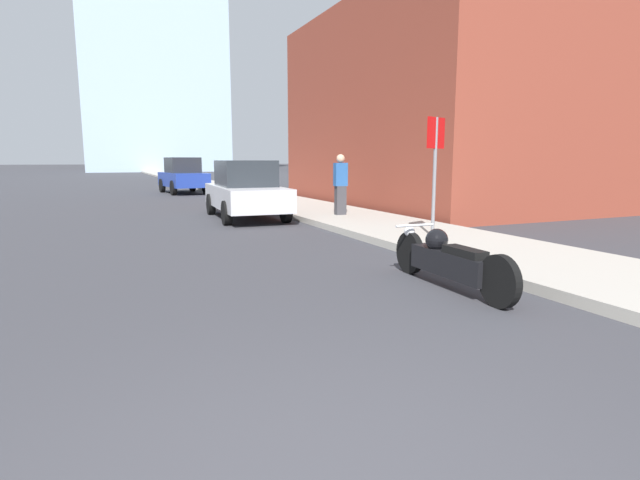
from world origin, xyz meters
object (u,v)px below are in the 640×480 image
at_px(stop_sign, 435,156).
at_px(motorcycle, 447,260).
at_px(parked_car_blue, 183,176).
at_px(parked_car_silver, 245,190).
at_px(pedestrian, 340,184).

bearing_deg(stop_sign, motorcycle, -123.05).
relative_size(motorcycle, parked_car_blue, 0.60).
bearing_deg(parked_car_blue, stop_sign, -88.17).
xyz_separation_m(parked_car_silver, parked_car_blue, (-0.02, 11.94, 0.07)).
xyz_separation_m(parked_car_silver, pedestrian, (2.34, -1.44, 0.19)).
bearing_deg(pedestrian, parked_car_blue, 99.98).
height_order(motorcycle, parked_car_silver, parked_car_silver).
bearing_deg(parked_car_blue, pedestrian, -85.65).
distance_m(parked_car_silver, parked_car_blue, 11.94).
bearing_deg(parked_car_silver, stop_sign, -65.51).
relative_size(parked_car_silver, stop_sign, 1.90).
height_order(parked_car_blue, pedestrian, pedestrian).
bearing_deg(parked_car_silver, parked_car_blue, 92.90).
distance_m(parked_car_silver, pedestrian, 2.75).
distance_m(parked_car_blue, stop_sign, 17.90).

